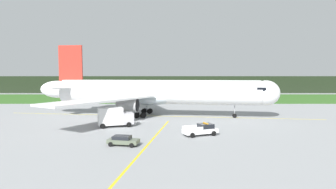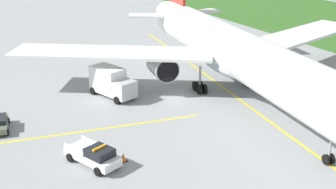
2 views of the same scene
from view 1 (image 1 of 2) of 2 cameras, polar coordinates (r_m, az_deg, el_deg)
The scene contains 10 objects.
ground at distance 59.12m, azimuth -5.46°, elevation -5.14°, with size 320.00×320.00×0.00m, color gray.
grass_verge at distance 110.50m, azimuth -3.02°, elevation -0.74°, with size 320.00×39.40×0.04m, color #326022.
distant_tree_line at distance 140.99m, azimuth -2.42°, elevation 1.96°, with size 288.00×5.47×7.94m, color black.
taxiway_centerline_main at distance 65.44m, azimuth -2.25°, elevation -4.20°, with size 70.40×0.30×0.01m, color yellow.
taxiway_centerline_spur at distance 41.68m, azimuth -3.64°, elevation -9.11°, with size 35.18×0.30×0.01m, color yellow.
airliner at distance 65.02m, azimuth -2.92°, elevation 0.36°, with size 53.90×50.50×15.88m.
ops_pickup_truck at distance 45.63m, azimuth 6.26°, elevation -6.79°, with size 5.68×3.83×1.94m.
catering_truck at distance 53.16m, azimuth -10.61°, elevation -4.28°, with size 6.58×4.26×3.62m.
staff_car at distance 39.77m, azimuth -8.98°, elevation -8.77°, with size 4.36×2.67×1.30m.
apron_cone at distance 48.14m, azimuth 6.63°, elevation -6.83°, with size 0.65×0.65×0.81m.
Camera 1 is at (5.36, -58.08, 9.63)m, focal length 31.37 mm.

